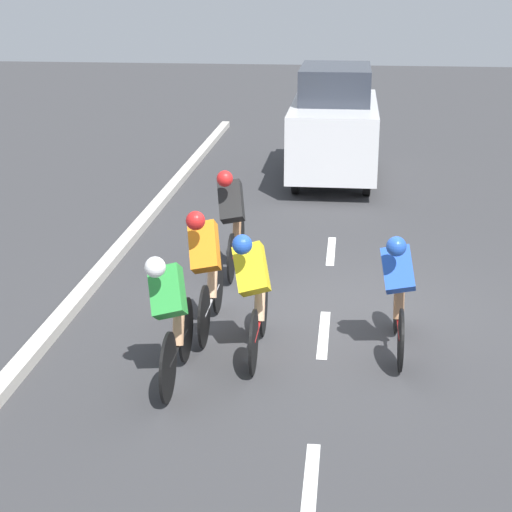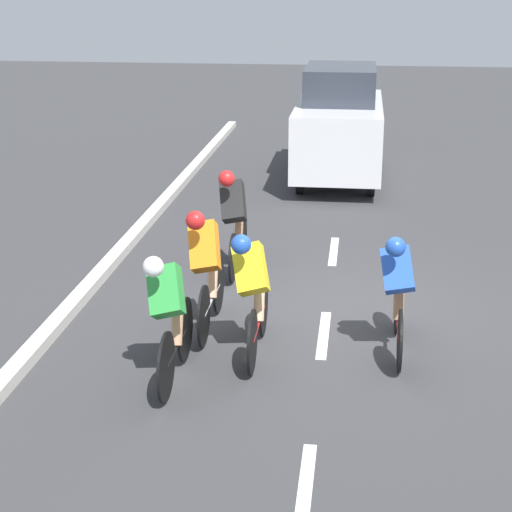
{
  "view_description": "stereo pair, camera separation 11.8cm",
  "coord_description": "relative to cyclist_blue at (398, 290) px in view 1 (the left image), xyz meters",
  "views": [
    {
      "loc": [
        -0.23,
        10.0,
        4.09
      ],
      "look_at": [
        0.81,
        0.65,
        0.95
      ],
      "focal_mm": 60.0,
      "sensor_mm": 36.0,
      "label": 1
    },
    {
      "loc": [
        -0.35,
        9.98,
        4.09
      ],
      "look_at": [
        0.81,
        0.65,
        0.95
      ],
      "focal_mm": 60.0,
      "sensor_mm": 36.0,
      "label": 2
    }
  ],
  "objects": [
    {
      "name": "curb",
      "position": [
        4.01,
        -0.4,
        -0.68
      ],
      "size": [
        0.2,
        28.01,
        0.14
      ],
      "primitive_type": "cube",
      "color": "beige",
      "rests_on": "ground"
    },
    {
      "name": "lane_stripe_near",
      "position": [
        0.81,
        2.8,
        -0.75
      ],
      "size": [
        0.12,
        1.4,
        0.01
      ],
      "primitive_type": "cube",
      "color": "white",
      "rests_on": "ground"
    },
    {
      "name": "cyclist_yellow",
      "position": [
        1.57,
        0.24,
        0.02
      ],
      "size": [
        0.46,
        1.75,
        1.48
      ],
      "color": "black",
      "rests_on": "ground"
    },
    {
      "name": "cyclist_orange",
      "position": [
        2.2,
        -0.38,
        0.05
      ],
      "size": [
        0.43,
        1.75,
        1.54
      ],
      "color": "black",
      "rests_on": "ground"
    },
    {
      "name": "cyclist_blue",
      "position": [
        0.0,
        0.0,
        0.0
      ],
      "size": [
        0.41,
        1.72,
        1.44
      ],
      "color": "black",
      "rests_on": "ground"
    },
    {
      "name": "lane_stripe_mid",
      "position": [
        0.81,
        -0.4,
        -0.75
      ],
      "size": [
        0.12,
        1.4,
        0.01
      ],
      "primitive_type": "cube",
      "color": "white",
      "rests_on": "ground"
    },
    {
      "name": "ground_plane",
      "position": [
        0.81,
        -1.06,
        -0.75
      ],
      "size": [
        60.0,
        60.0,
        0.0
      ],
      "primitive_type": "plane",
      "color": "#38383A"
    },
    {
      "name": "lane_stripe_far",
      "position": [
        0.81,
        -3.6,
        -0.75
      ],
      "size": [
        0.12,
        1.4,
        0.01
      ],
      "primitive_type": "cube",
      "color": "white",
      "rests_on": "ground"
    },
    {
      "name": "cyclist_green",
      "position": [
        2.34,
        1.0,
        0.0
      ],
      "size": [
        0.44,
        1.67,
        1.46
      ],
      "color": "black",
      "rests_on": "ground"
    },
    {
      "name": "support_car",
      "position": [
        0.92,
        -8.45,
        0.38
      ],
      "size": [
        1.7,
        4.1,
        2.28
      ],
      "color": "black",
      "rests_on": "ground"
    },
    {
      "name": "cyclist_black",
      "position": [
        2.19,
        -2.5,
        0.05
      ],
      "size": [
        0.42,
        1.7,
        1.53
      ],
      "color": "black",
      "rests_on": "ground"
    }
  ]
}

